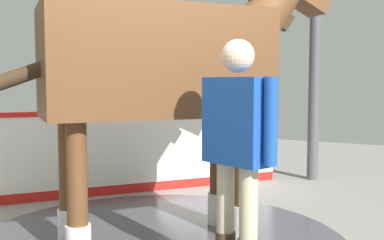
% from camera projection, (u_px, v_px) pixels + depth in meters
% --- Properties ---
extents(barrier_wall, '(3.15, 3.74, 1.08)m').
position_uv_depth(barrier_wall, '(110.00, 156.00, 5.80)').
color(barrier_wall, white).
rests_on(barrier_wall, ground).
extents(roof_post_near, '(0.16, 0.16, 3.19)m').
position_uv_depth(roof_post_near, '(314.00, 70.00, 6.64)').
color(roof_post_near, '#4C4C51').
rests_on(roof_post_near, ground).
extents(horse, '(2.27, 2.63, 2.65)m').
position_uv_depth(horse, '(168.00, 68.00, 4.03)').
color(horse, brown).
rests_on(horse, ground).
extents(handler, '(0.64, 0.39, 1.72)m').
position_uv_depth(handler, '(237.00, 143.00, 3.20)').
color(handler, '#47331E').
rests_on(handler, ground).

